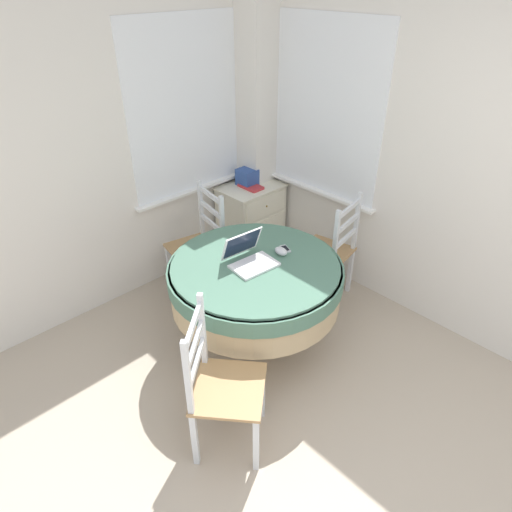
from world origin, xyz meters
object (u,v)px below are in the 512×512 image
object	(u,v)px
dining_chair_near_right_window	(329,252)
book_on_cabinet	(251,187)
cell_phone	(285,249)
dining_chair_camera_near	(221,386)
dining_chair_near_back_window	(199,246)
round_dining_table	(255,280)
corner_cabinet	(251,220)
laptop	(250,258)
storage_box	(247,177)
computer_mouse	(281,251)

from	to	relation	value
dining_chair_near_right_window	book_on_cabinet	bearing A→B (deg)	88.42
cell_phone	dining_chair_camera_near	xyz separation A→B (m)	(-1.01, -0.45, -0.29)
dining_chair_near_back_window	dining_chair_camera_near	size ratio (longest dim) A/B	1.00
dining_chair_near_back_window	book_on_cabinet	bearing A→B (deg)	11.30
round_dining_table	corner_cabinet	size ratio (longest dim) A/B	1.72
laptop	cell_phone	world-z (taller)	laptop
laptop	storage_box	distance (m)	1.39
corner_cabinet	book_on_cabinet	size ratio (longest dim) A/B	3.12
storage_box	cell_phone	bearing A→B (deg)	-120.11
round_dining_table	dining_chair_camera_near	xyz separation A→B (m)	(-0.72, -0.47, -0.14)
dining_chair_near_right_window	dining_chair_camera_near	world-z (taller)	same
dining_chair_camera_near	cell_phone	bearing A→B (deg)	24.23
dining_chair_near_right_window	corner_cabinet	world-z (taller)	dining_chair_near_right_window
laptop	book_on_cabinet	world-z (taller)	laptop
cell_phone	dining_chair_near_right_window	size ratio (longest dim) A/B	0.12
laptop	book_on_cabinet	distance (m)	1.33
laptop	dining_chair_near_right_window	bearing A→B (deg)	-1.56
round_dining_table	storage_box	bearing A→B (deg)	49.40
cell_phone	corner_cabinet	world-z (taller)	cell_phone
computer_mouse	book_on_cabinet	xyz separation A→B (m)	(0.68, 1.03, -0.04)
computer_mouse	storage_box	size ratio (longest dim) A/B	0.61
cell_phone	corner_cabinet	xyz separation A→B (m)	(0.63, 1.03, -0.39)
laptop	book_on_cabinet	xyz separation A→B (m)	(0.92, 0.96, -0.06)
round_dining_table	cell_phone	world-z (taller)	cell_phone
computer_mouse	dining_chair_camera_near	size ratio (longest dim) A/B	0.11
dining_chair_near_right_window	book_on_cabinet	distance (m)	1.02
dining_chair_near_right_window	laptop	bearing A→B (deg)	178.44
dining_chair_near_right_window	book_on_cabinet	size ratio (longest dim) A/B	4.19
cell_phone	round_dining_table	bearing A→B (deg)	177.03
dining_chair_near_right_window	dining_chair_camera_near	size ratio (longest dim) A/B	1.00
computer_mouse	dining_chair_near_back_window	world-z (taller)	dining_chair_near_back_window
round_dining_table	dining_chair_near_back_window	distance (m)	0.87
corner_cabinet	book_on_cabinet	bearing A→B (deg)	-133.51
laptop	dining_chair_camera_near	xyz separation A→B (m)	(-0.70, -0.50, -0.33)
dining_chair_near_right_window	computer_mouse	bearing A→B (deg)	-176.07
dining_chair_camera_near	corner_cabinet	size ratio (longest dim) A/B	1.34
dining_chair_camera_near	storage_box	xyz separation A→B (m)	(1.63, 1.53, 0.34)
cell_phone	dining_chair_near_right_window	bearing A→B (deg)	2.09
dining_chair_near_back_window	dining_chair_camera_near	distance (m)	1.57
computer_mouse	storage_box	distance (m)	1.30
dining_chair_camera_near	book_on_cabinet	distance (m)	2.19
storage_box	book_on_cabinet	size ratio (longest dim) A/B	0.75
laptop	corner_cabinet	distance (m)	1.43
corner_cabinet	laptop	bearing A→B (deg)	-133.58
round_dining_table	book_on_cabinet	xyz separation A→B (m)	(0.89, 0.99, 0.13)
dining_chair_camera_near	storage_box	bearing A→B (deg)	43.16
dining_chair_near_back_window	dining_chair_camera_near	bearing A→B (deg)	-123.42
computer_mouse	dining_chair_near_right_window	bearing A→B (deg)	3.93
computer_mouse	corner_cabinet	xyz separation A→B (m)	(0.70, 1.06, -0.41)
dining_chair_camera_near	storage_box	size ratio (longest dim) A/B	5.57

